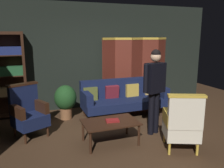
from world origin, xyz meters
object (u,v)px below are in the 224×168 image
at_px(coffee_table, 110,124).
at_px(velvet_couch, 124,97).
at_px(standing_figure, 155,84).
at_px(armchair_wing_left, 28,112).
at_px(book_red_leather, 112,121).
at_px(folding_screen, 136,70).
at_px(armchair_gilt_accent, 182,124).
at_px(bookshelf, 6,74).
at_px(potted_plant, 66,99).

bearing_deg(coffee_table, velvet_couch, 58.57).
bearing_deg(standing_figure, armchair_wing_left, 162.48).
xyz_separation_m(standing_figure, book_red_leather, (-0.93, -0.13, -0.59)).
height_order(armchair_wing_left, standing_figure, standing_figure).
bearing_deg(standing_figure, coffee_table, -173.10).
bearing_deg(armchair_wing_left, coffee_table, -31.72).
bearing_deg(folding_screen, standing_figure, -106.71).
relative_size(armchair_gilt_accent, book_red_leather, 4.39).
relative_size(folding_screen, standing_figure, 1.24).
bearing_deg(bookshelf, velvet_couch, -15.29).
bearing_deg(folding_screen, coffee_table, -125.90).
distance_m(coffee_table, standing_figure, 1.17).
xyz_separation_m(folding_screen, book_red_leather, (-1.56, -2.22, -0.55)).
xyz_separation_m(armchair_wing_left, book_red_leather, (1.43, -0.88, -0.05)).
distance_m(armchair_wing_left, standing_figure, 2.54).
relative_size(bookshelf, book_red_leather, 8.65).
bearing_deg(folding_screen, velvet_couch, -132.70).
xyz_separation_m(armchair_gilt_accent, book_red_leather, (-1.02, 0.67, -0.05)).
bearing_deg(coffee_table, armchair_wing_left, 148.28).
xyz_separation_m(folding_screen, standing_figure, (-0.63, -2.09, 0.04)).
xyz_separation_m(folding_screen, bookshelf, (-3.44, -0.06, 0.08)).
bearing_deg(armchair_gilt_accent, book_red_leather, 146.69).
relative_size(armchair_gilt_accent, armchair_wing_left, 1.00).
relative_size(folding_screen, armchair_wing_left, 2.04).
relative_size(armchair_wing_left, standing_figure, 0.61).
height_order(bookshelf, velvet_couch, bookshelf).
distance_m(coffee_table, potted_plant, 1.69).
bearing_deg(book_red_leather, bookshelf, 131.05).
xyz_separation_m(folding_screen, velvet_couch, (-0.74, -0.80, -0.53)).
distance_m(armchair_gilt_accent, book_red_leather, 1.22).
bearing_deg(folding_screen, bookshelf, -179.00).
bearing_deg(standing_figure, book_red_leather, -172.08).
height_order(standing_figure, book_red_leather, standing_figure).
height_order(bookshelf, armchair_gilt_accent, bookshelf).
xyz_separation_m(bookshelf, armchair_gilt_accent, (2.90, -2.83, -0.58)).
distance_m(standing_figure, potted_plant, 2.20).
bearing_deg(armchair_gilt_accent, potted_plant, 125.22).
height_order(folding_screen, potted_plant, folding_screen).
distance_m(velvet_couch, book_red_leather, 1.64).
bearing_deg(book_red_leather, standing_figure, 7.92).
distance_m(bookshelf, coffee_table, 2.91).
relative_size(folding_screen, potted_plant, 2.60).
relative_size(coffee_table, standing_figure, 0.59).
xyz_separation_m(standing_figure, potted_plant, (-1.52, 1.48, -0.56)).
height_order(bookshelf, standing_figure, bookshelf).
bearing_deg(armchair_gilt_accent, bookshelf, 135.72).
xyz_separation_m(armchair_gilt_accent, armchair_wing_left, (-2.46, 1.55, 0.00)).
height_order(folding_screen, coffee_table, folding_screen).
bearing_deg(velvet_couch, folding_screen, 47.30).
height_order(velvet_couch, standing_figure, standing_figure).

